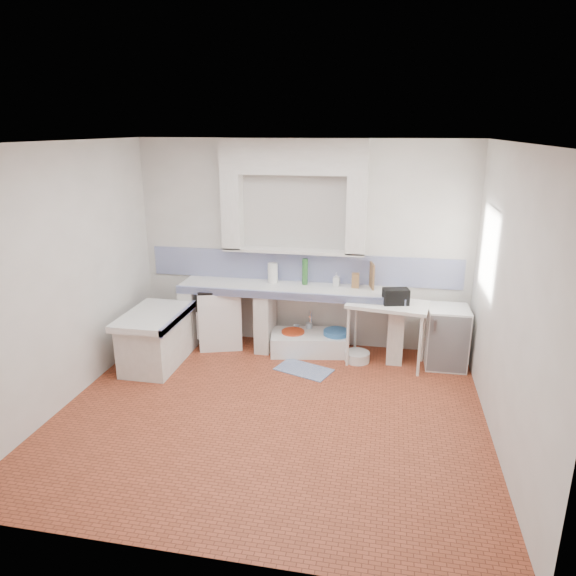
% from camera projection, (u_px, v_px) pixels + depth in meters
% --- Properties ---
extents(floor, '(4.50, 4.50, 0.00)m').
position_uv_depth(floor, '(270.00, 413.00, 5.57)').
color(floor, '#9E4428').
rests_on(floor, ground).
extents(ceiling, '(4.50, 4.50, 0.00)m').
position_uv_depth(ceiling, '(267.00, 142.00, 4.74)').
color(ceiling, white).
rests_on(ceiling, ground).
extents(wall_back, '(4.50, 0.00, 4.50)m').
position_uv_depth(wall_back, '(302.00, 245.00, 7.03)').
color(wall_back, silver).
rests_on(wall_back, ground).
extents(wall_front, '(4.50, 0.00, 4.50)m').
position_uv_depth(wall_front, '(198.00, 381.00, 3.28)').
color(wall_front, silver).
rests_on(wall_front, ground).
extents(wall_left, '(0.00, 4.50, 4.50)m').
position_uv_depth(wall_left, '(64.00, 277.00, 5.57)').
color(wall_left, silver).
rests_on(wall_left, ground).
extents(wall_right, '(0.00, 4.50, 4.50)m').
position_uv_depth(wall_right, '(509.00, 302.00, 4.75)').
color(wall_right, silver).
rests_on(wall_right, ground).
extents(alcove_mass, '(1.90, 0.25, 0.45)m').
position_uv_depth(alcove_mass, '(293.00, 156.00, 6.59)').
color(alcove_mass, silver).
rests_on(alcove_mass, ground).
extents(window_frame, '(0.35, 0.86, 1.06)m').
position_uv_depth(window_frame, '(505.00, 252.00, 5.78)').
color(window_frame, '#3D2513').
rests_on(window_frame, ground).
extents(lace_valance, '(0.01, 0.84, 0.24)m').
position_uv_depth(lace_valance, '(495.00, 218.00, 5.70)').
color(lace_valance, white).
rests_on(lace_valance, ground).
extents(counter_slab, '(3.00, 0.60, 0.08)m').
position_uv_depth(counter_slab, '(291.00, 290.00, 6.93)').
color(counter_slab, white).
rests_on(counter_slab, ground).
extents(counter_lip, '(3.00, 0.04, 0.10)m').
position_uv_depth(counter_lip, '(287.00, 296.00, 6.67)').
color(counter_lip, navy).
rests_on(counter_lip, ground).
extents(counter_pier_left, '(0.20, 0.55, 0.82)m').
position_uv_depth(counter_pier_left, '(193.00, 314.00, 7.32)').
color(counter_pier_left, silver).
rests_on(counter_pier_left, ground).
extents(counter_pier_mid, '(0.20, 0.55, 0.82)m').
position_uv_depth(counter_pier_mid, '(266.00, 319.00, 7.13)').
color(counter_pier_mid, silver).
rests_on(counter_pier_mid, ground).
extents(counter_pier_right, '(0.20, 0.55, 0.82)m').
position_uv_depth(counter_pier_right, '(395.00, 328.00, 6.81)').
color(counter_pier_right, silver).
rests_on(counter_pier_right, ground).
extents(peninsula_top, '(0.70, 1.10, 0.08)m').
position_uv_depth(peninsula_top, '(154.00, 316.00, 6.53)').
color(peninsula_top, white).
rests_on(peninsula_top, ground).
extents(peninsula_base, '(0.60, 1.00, 0.62)m').
position_uv_depth(peninsula_base, '(156.00, 342.00, 6.63)').
color(peninsula_base, silver).
rests_on(peninsula_base, ground).
extents(peninsula_lip, '(0.04, 1.10, 0.10)m').
position_uv_depth(peninsula_lip, '(179.00, 318.00, 6.47)').
color(peninsula_lip, navy).
rests_on(peninsula_lip, ground).
extents(backsplash, '(4.27, 0.03, 0.40)m').
position_uv_depth(backsplash, '(302.00, 267.00, 7.11)').
color(backsplash, navy).
rests_on(backsplash, ground).
extents(stove, '(0.72, 0.71, 0.81)m').
position_uv_depth(stove, '(220.00, 317.00, 7.23)').
color(stove, white).
rests_on(stove, ground).
extents(sink, '(1.08, 0.70, 0.24)m').
position_uv_depth(sink, '(308.00, 343.00, 7.06)').
color(sink, white).
rests_on(sink, ground).
extents(side_table, '(1.06, 0.69, 0.04)m').
position_uv_depth(side_table, '(386.00, 334.00, 6.63)').
color(side_table, white).
rests_on(side_table, ground).
extents(fridge, '(0.51, 0.51, 0.78)m').
position_uv_depth(fridge, '(447.00, 337.00, 6.58)').
color(fridge, white).
rests_on(fridge, ground).
extents(bucket_red, '(0.40, 0.40, 0.29)m').
position_uv_depth(bucket_red, '(293.00, 341.00, 7.08)').
color(bucket_red, red).
rests_on(bucket_red, ground).
extents(bucket_orange, '(0.27, 0.27, 0.25)m').
position_uv_depth(bucket_orange, '(308.00, 343.00, 7.06)').
color(bucket_orange, red).
rests_on(bucket_orange, ground).
extents(bucket_blue, '(0.42, 0.42, 0.33)m').
position_uv_depth(bucket_blue, '(336.00, 342.00, 7.00)').
color(bucket_blue, '#3272B6').
rests_on(bucket_blue, ground).
extents(basin_white, '(0.39, 0.39, 0.13)m').
position_uv_depth(basin_white, '(357.00, 357.00, 6.79)').
color(basin_white, white).
rests_on(basin_white, ground).
extents(water_bottle_a, '(0.11, 0.11, 0.30)m').
position_uv_depth(water_bottle_a, '(296.00, 335.00, 7.27)').
color(water_bottle_a, silver).
rests_on(water_bottle_a, ground).
extents(water_bottle_b, '(0.10, 0.10, 0.34)m').
position_uv_depth(water_bottle_b, '(309.00, 335.00, 7.23)').
color(water_bottle_b, silver).
rests_on(water_bottle_b, ground).
extents(black_bag, '(0.35, 0.25, 0.20)m').
position_uv_depth(black_bag, '(396.00, 296.00, 6.44)').
color(black_bag, black).
rests_on(black_bag, side_table).
extents(green_bottle_a, '(0.10, 0.10, 0.35)m').
position_uv_depth(green_bottle_a, '(305.00, 272.00, 6.98)').
color(green_bottle_a, '#2D692C').
rests_on(green_bottle_a, counter_slab).
extents(green_bottle_b, '(0.10, 0.10, 0.33)m').
position_uv_depth(green_bottle_b, '(305.00, 272.00, 6.97)').
color(green_bottle_b, '#2D692C').
rests_on(green_bottle_b, counter_slab).
extents(knife_block, '(0.10, 0.08, 0.20)m').
position_uv_depth(knife_block, '(355.00, 280.00, 6.85)').
color(knife_block, olive).
rests_on(knife_block, counter_slab).
extents(cutting_board, '(0.08, 0.24, 0.33)m').
position_uv_depth(cutting_board, '(372.00, 276.00, 6.82)').
color(cutting_board, olive).
rests_on(cutting_board, counter_slab).
extents(paper_towel, '(0.17, 0.17, 0.27)m').
position_uv_depth(paper_towel, '(273.00, 273.00, 7.07)').
color(paper_towel, white).
rests_on(paper_towel, counter_slab).
extents(soap_bottle, '(0.09, 0.09, 0.18)m').
position_uv_depth(soap_bottle, '(336.00, 279.00, 6.93)').
color(soap_bottle, white).
rests_on(soap_bottle, counter_slab).
extents(rug, '(0.77, 0.60, 0.01)m').
position_uv_depth(rug, '(304.00, 370.00, 6.56)').
color(rug, navy).
rests_on(rug, ground).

